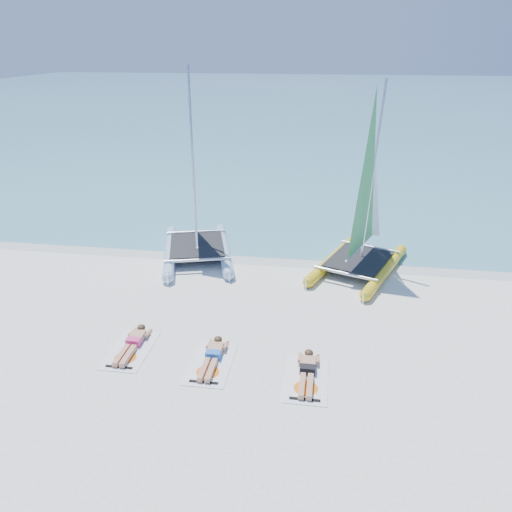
{
  "coord_description": "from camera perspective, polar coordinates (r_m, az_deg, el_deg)",
  "views": [
    {
      "loc": [
        2.56,
        -11.25,
        7.33
      ],
      "look_at": [
        0.66,
        1.2,
        1.91
      ],
      "focal_mm": 35.0,
      "sensor_mm": 36.0,
      "label": 1
    }
  ],
  "objects": [
    {
      "name": "towel_b",
      "position": [
        12.66,
        -5.15,
        -12.17
      ],
      "size": [
        1.0,
        1.85,
        0.02
      ],
      "primitive_type": "cube",
      "color": "white",
      "rests_on": "ground"
    },
    {
      "name": "sunbather_a",
      "position": [
        13.58,
        -13.88,
        -9.58
      ],
      "size": [
        0.37,
        1.73,
        0.26
      ],
      "color": "tan",
      "rests_on": "towel_a"
    },
    {
      "name": "towel_c",
      "position": [
        12.17,
        5.82,
        -13.83
      ],
      "size": [
        1.0,
        1.85,
        0.02
      ],
      "primitive_type": "cube",
      "color": "white",
      "rests_on": "ground"
    },
    {
      "name": "towel_a",
      "position": [
        13.49,
        -14.14,
        -10.4
      ],
      "size": [
        1.0,
        1.85,
        0.02
      ],
      "primitive_type": "cube",
      "color": "white",
      "rests_on": "ground"
    },
    {
      "name": "catamaran_yellow",
      "position": [
        17.52,
        12.59,
        5.13
      ],
      "size": [
        3.81,
        5.25,
        6.49
      ],
      "rotation": [
        0.0,
        0.0,
        -0.36
      ],
      "color": "gold",
      "rests_on": "ground"
    },
    {
      "name": "ground",
      "position": [
        13.67,
        -3.54,
        -9.21
      ],
      "size": [
        140.0,
        140.0,
        0.0
      ],
      "primitive_type": "plane",
      "color": "white",
      "rests_on": "ground"
    },
    {
      "name": "sunbather_c",
      "position": [
        12.26,
        5.89,
        -12.88
      ],
      "size": [
        0.37,
        1.73,
        0.26
      ],
      "color": "tan",
      "rests_on": "towel_c"
    },
    {
      "name": "sunbather_b",
      "position": [
        12.75,
        -4.96,
        -11.28
      ],
      "size": [
        0.37,
        1.73,
        0.26
      ],
      "color": "tan",
      "rests_on": "towel_b"
    },
    {
      "name": "sea",
      "position": [
        74.66,
        6.99,
        17.46
      ],
      "size": [
        140.0,
        115.0,
        0.01
      ],
      "primitive_type": "cube",
      "color": "#6DB3B6",
      "rests_on": "ground"
    },
    {
      "name": "wet_sand_strip",
      "position": [
        18.46,
        -0.01,
        -0.12
      ],
      "size": [
        140.0,
        1.4,
        0.01
      ],
      "primitive_type": "cube",
      "color": "silver",
      "rests_on": "ground"
    },
    {
      "name": "catamaran_blue",
      "position": [
        18.15,
        -7.02,
        6.16
      ],
      "size": [
        3.69,
        5.49,
        6.85
      ],
      "rotation": [
        0.0,
        0.0,
        0.28
      ],
      "color": "#AAC5E0",
      "rests_on": "ground"
    }
  ]
}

